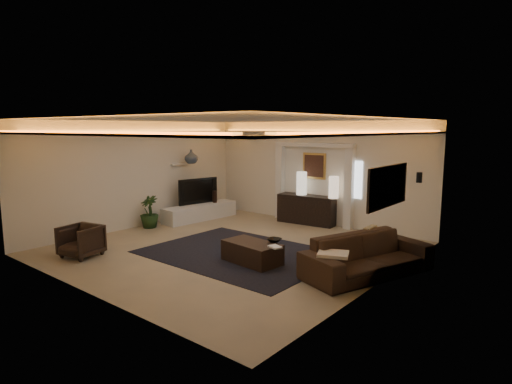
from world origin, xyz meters
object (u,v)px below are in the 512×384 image
Objects in this scene: armchair at (81,241)px; sofa at (368,256)px; console at (307,210)px; coffee_table at (252,253)px.

sofa is at bearing 16.42° from armchair.
console is at bearing 67.34° from sofa.
armchair is at bearing -114.86° from console.
coffee_table is (-2.13, -0.80, -0.17)m from sofa.
coffee_table is (1.10, -3.78, -0.20)m from console.
armchair is at bearing -140.84° from coffee_table.
sofa is at bearing -48.42° from console.
console reaches higher than armchair.
console is 0.66× the size of sofa.
sofa reaches higher than armchair.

